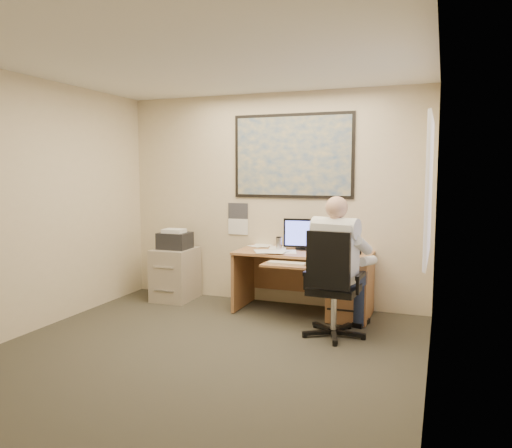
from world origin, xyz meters
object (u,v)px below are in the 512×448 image
at_px(desk, 331,279).
at_px(office_chair, 333,306).
at_px(person, 335,266).
at_px(filing_cabinet, 175,269).

distance_m(desk, office_chair, 0.82).
bearing_deg(person, desk, 118.05).
xyz_separation_m(filing_cabinet, person, (2.30, -0.71, 0.32)).
distance_m(desk, person, 0.78).
height_order(filing_cabinet, office_chair, office_chair).
distance_m(filing_cabinet, person, 2.43).
distance_m(office_chair, person, 0.41).
bearing_deg(person, office_chair, -74.84).
bearing_deg(office_chair, desk, 107.15).
relative_size(filing_cabinet, person, 0.65).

